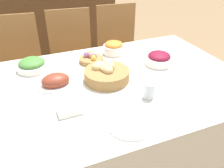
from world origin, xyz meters
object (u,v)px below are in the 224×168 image
Objects in this scene: bread_basket at (106,73)px; carrot_bowl at (114,48)px; drinking_cup at (149,91)px; ham_platter at (56,81)px; beet_salad_bowl at (159,59)px; chair_far_right at (119,50)px; egg_basket at (91,58)px; butter_dish at (70,111)px; sideboard at (56,29)px; knife at (155,118)px; dinner_plate at (130,124)px; chair_far_center at (73,58)px; green_salad_bowl at (32,65)px; spoon at (160,116)px; fork at (104,132)px; chair_far_left at (19,67)px.

bread_basket is 0.42m from carrot_bowl.
drinking_cup is (0.15, -0.28, 0.00)m from bread_basket.
beet_salad_bowl is at bearing 0.31° from ham_platter.
egg_basket is at bearing -124.59° from chair_far_right.
egg_basket is at bearing 61.78° from butter_dish.
sideboard is 2.41m from knife.
butter_dish is (-0.26, 0.21, 0.01)m from dinner_plate.
bread_basket is 1.74× the size of carrot_bowl.
carrot_bowl is 0.72× the size of dinner_plate.
chair_far_center is 0.99m from beet_salad_bowl.
egg_basket is 0.85× the size of green_salad_bowl.
ham_platter reaches higher than spoon.
spoon is at bearing -79.90° from egg_basket.
green_salad_bowl is at bearing 163.17° from beet_salad_bowl.
fork is at bearing -103.51° from egg_basket.
chair_far_left is 1.39m from drinking_cup.
fork and knife have the same top height.
egg_basket is 1.37× the size of butter_dish.
chair_far_left is 5.23× the size of fork.
chair_far_right is at bearing -65.10° from sideboard.
green_salad_bowl is at bearing -119.22° from chair_far_center.
beet_salad_bowl is at bearing -53.06° from carrot_bowl.
chair_far_center is 1.22m from drinking_cup.
chair_far_right reaches higher than ham_platter.
carrot_bowl is (-0.23, 0.31, 0.00)m from beet_salad_bowl.
fork is 0.29m from knife.
chair_far_right is 5.23× the size of knife.
sideboard reaches higher than ham_platter.
drinking_cup is at bearing 77.11° from spoon.
green_salad_bowl is at bearing -143.06° from chair_far_right.
green_salad_bowl reaches higher than knife.
knife is (0.41, -0.52, -0.03)m from ham_platter.
beet_salad_bowl is (0.45, -0.83, 0.28)m from chair_far_center.
green_salad_bowl reaches higher than dinner_plate.
chair_far_left is 0.90m from ham_platter.
knife is 0.03m from spoon.
dinner_plate is at bearing 177.00° from spoon.
knife is (0.62, -1.36, 0.23)m from chair_far_left.
carrot_bowl is at bearing 18.75° from egg_basket.
chair_far_left is 1.00× the size of chair_far_center.
spoon is at bearing -120.81° from beet_salad_bowl.
green_salad_bowl is (0.10, -0.57, 0.27)m from chair_far_left.
sideboard reaches higher than knife.
ham_platter is 2.07× the size of butter_dish.
fork is at bearing -140.20° from beet_salad_bowl.
butter_dish is at bearing -72.14° from chair_far_left.
dinner_plate reaches higher than spoon.
chair_far_left is 1.51m from knife.
chair_far_right is 1.19m from ham_platter.
drinking_cup reaches higher than egg_basket.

